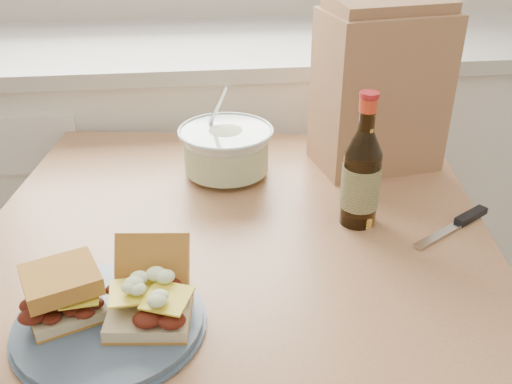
{
  "coord_description": "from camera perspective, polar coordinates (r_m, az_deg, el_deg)",
  "views": [
    {
      "loc": [
        0.08,
        -0.03,
        1.37
      ],
      "look_at": [
        0.19,
        0.87,
        0.87
      ],
      "focal_mm": 40.0,
      "sensor_mm": 36.0,
      "label": 1
    }
  ],
  "objects": [
    {
      "name": "sandwich_left",
      "position": [
        0.88,
        -18.7,
        -9.51
      ],
      "size": [
        0.13,
        0.12,
        0.08
      ],
      "rotation": [
        0.0,
        0.0,
        0.38
      ],
      "color": "beige",
      "rests_on": "plate"
    },
    {
      "name": "sandwich_right",
      "position": [
        0.86,
        -10.56,
        -9.7
      ],
      "size": [
        0.13,
        0.17,
        0.1
      ],
      "rotation": [
        0.0,
        0.0,
        -0.11
      ],
      "color": "beige",
      "rests_on": "plate"
    },
    {
      "name": "plate",
      "position": [
        0.88,
        -14.4,
        -12.56
      ],
      "size": [
        0.27,
        0.27,
        0.02
      ],
      "primitive_type": "cylinder",
      "color": "#455970",
      "rests_on": "dining_table"
    },
    {
      "name": "coleslaw_bowl",
      "position": [
        1.25,
        -3.0,
        3.99
      ],
      "size": [
        0.21,
        0.21,
        0.21
      ],
      "color": "silver",
      "rests_on": "dining_table"
    },
    {
      "name": "cabinet_run",
      "position": [
        1.95,
        -8.32,
        1.31
      ],
      "size": [
        2.5,
        0.64,
        0.94
      ],
      "color": "white",
      "rests_on": "ground"
    },
    {
      "name": "paper_bag",
      "position": [
        1.29,
        12.27,
        9.82
      ],
      "size": [
        0.29,
        0.21,
        0.34
      ],
      "primitive_type": "cube",
      "rotation": [
        0.0,
        0.0,
        0.17
      ],
      "color": "#A57850",
      "rests_on": "dining_table"
    },
    {
      "name": "beer_bottle",
      "position": [
        1.06,
        10.48,
        1.56
      ],
      "size": [
        0.07,
        0.07,
        0.26
      ],
      "rotation": [
        0.0,
        0.0,
        -0.42
      ],
      "color": "black",
      "rests_on": "dining_table"
    },
    {
      "name": "knife",
      "position": [
        1.15,
        19.99,
        -2.7
      ],
      "size": [
        0.19,
        0.12,
        0.01
      ],
      "rotation": [
        0.0,
        0.0,
        0.55
      ],
      "color": "silver",
      "rests_on": "dining_table"
    },
    {
      "name": "dining_table",
      "position": [
        1.12,
        -1.98,
        -9.2
      ],
      "size": [
        1.08,
        1.08,
        0.79
      ],
      "rotation": [
        0.0,
        0.0,
        -0.15
      ],
      "color": "#AE7A52",
      "rests_on": "ground"
    }
  ]
}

